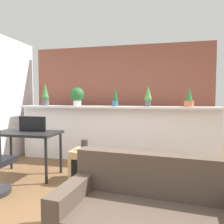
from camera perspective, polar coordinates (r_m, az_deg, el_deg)
name	(u,v)px	position (r m, az deg, el deg)	size (l,w,h in m)	color
ground_plane	(79,210)	(2.85, -8.75, -24.00)	(12.00, 12.00, 0.00)	brown
divider_wall	(114,135)	(4.50, 0.58, -6.03)	(4.07, 0.16, 1.11)	silver
plant_shelf	(114,107)	(4.40, 0.48, 1.29)	(4.07, 0.37, 0.04)	silver
brick_wall_behind	(120,101)	(5.03, 2.03, 2.93)	(4.07, 0.10, 2.50)	brown
potted_plant_0	(45,96)	(4.97, -17.06, 4.08)	(0.16, 0.16, 0.49)	#4C4C51
potted_plant_1	(77,96)	(4.65, -9.11, 4.29)	(0.30, 0.30, 0.39)	silver
potted_plant_2	(115,98)	(4.36, 0.85, 3.62)	(0.12, 0.12, 0.38)	#386B84
potted_plant_3	(148,97)	(4.29, 9.42, 4.02)	(0.14, 0.14, 0.40)	#4C4C51
potted_plant_4	(189,98)	(4.32, 19.54, 3.36)	(0.18, 0.18, 0.36)	#C66B42
desk	(26,137)	(3.96, -21.52, -6.07)	(1.10, 0.60, 0.75)	black
tv_monitor	(32,124)	(3.96, -20.15, -2.93)	(0.49, 0.04, 0.26)	black
side_cube_shelf	(84,165)	(3.58, -7.23, -13.70)	(0.40, 0.41, 0.50)	tan
vase_on_shelf	(85,145)	(3.50, -7.22, -8.53)	(0.11, 0.11, 0.16)	#2D2D33
couch	(152,222)	(2.07, 10.37, -26.46)	(1.63, 0.91, 0.80)	brown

